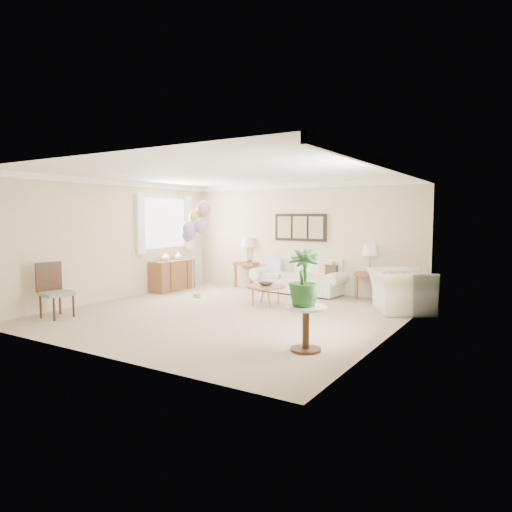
# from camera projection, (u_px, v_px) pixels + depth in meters

# --- Properties ---
(ground_plane) EXTENTS (6.00, 6.00, 0.00)m
(ground_plane) POSITION_uv_depth(u_px,v_px,m) (229.00, 314.00, 8.51)
(ground_plane) COLOR tan
(room_shell) EXTENTS (6.04, 6.04, 2.60)m
(room_shell) POSITION_uv_depth(u_px,v_px,m) (227.00, 226.00, 8.50)
(room_shell) COLOR beige
(room_shell) RESTS_ON ground
(wall_art_triptych) EXTENTS (1.35, 0.06, 0.65)m
(wall_art_triptych) POSITION_uv_depth(u_px,v_px,m) (300.00, 227.00, 10.88)
(wall_art_triptych) COLOR black
(wall_art_triptych) RESTS_ON ground
(sofa) EXTENTS (2.33, 1.02, 0.83)m
(sofa) POSITION_uv_depth(u_px,v_px,m) (301.00, 279.00, 10.82)
(sofa) COLOR white
(sofa) RESTS_ON ground
(end_table_left) EXTENTS (0.60, 0.54, 0.65)m
(end_table_left) POSITION_uv_depth(u_px,v_px,m) (248.00, 266.00, 11.71)
(end_table_left) COLOR brown
(end_table_left) RESTS_ON ground
(end_table_right) EXTENTS (0.54, 0.49, 0.59)m
(end_table_right) POSITION_uv_depth(u_px,v_px,m) (369.00, 277.00, 9.99)
(end_table_right) COLOR brown
(end_table_right) RESTS_ON ground
(lamp_left) EXTENTS (0.36, 0.36, 0.63)m
(lamp_left) POSITION_uv_depth(u_px,v_px,m) (248.00, 243.00, 11.66)
(lamp_left) COLOR gray
(lamp_left) RESTS_ON end_table_left
(lamp_right) EXTENTS (0.35, 0.35, 0.62)m
(lamp_right) POSITION_uv_depth(u_px,v_px,m) (370.00, 251.00, 9.94)
(lamp_right) COLOR gray
(lamp_right) RESTS_ON end_table_right
(coffee_table) EXTENTS (0.81, 0.81, 0.41)m
(coffee_table) POSITION_uv_depth(u_px,v_px,m) (266.00, 287.00, 9.31)
(coffee_table) COLOR #AA7842
(coffee_table) RESTS_ON ground
(decor_bowl) EXTENTS (0.31, 0.31, 0.07)m
(decor_bowl) POSITION_uv_depth(u_px,v_px,m) (266.00, 284.00, 9.29)
(decor_bowl) COLOR #2F2B26
(decor_bowl) RESTS_ON coffee_table
(armchair) EXTENTS (1.53, 1.59, 0.79)m
(armchair) POSITION_uv_depth(u_px,v_px,m) (400.00, 291.00, 8.69)
(armchair) COLOR white
(armchair) RESTS_ON ground
(side_table) EXTENTS (0.57, 0.57, 0.61)m
(side_table) POSITION_uv_depth(u_px,v_px,m) (306.00, 317.00, 6.13)
(side_table) COLOR silver
(side_table) RESTS_ON ground
(potted_plant) EXTENTS (0.54, 0.54, 0.76)m
(potted_plant) POSITION_uv_depth(u_px,v_px,m) (304.00, 278.00, 6.08)
(potted_plant) COLOR #234F1C
(potted_plant) RESTS_ON side_table
(accent_chair) EXTENTS (0.57, 0.57, 0.99)m
(accent_chair) POSITION_uv_depth(u_px,v_px,m) (54.00, 289.00, 8.19)
(accent_chair) COLOR gray
(accent_chair) RESTS_ON ground
(credenza) EXTENTS (0.46, 1.20, 0.74)m
(credenza) POSITION_uv_depth(u_px,v_px,m) (172.00, 275.00, 11.19)
(credenza) COLOR brown
(credenza) RESTS_ON ground
(vase_white) EXTENTS (0.27, 0.27, 0.21)m
(vase_white) POSITION_uv_depth(u_px,v_px,m) (166.00, 257.00, 10.94)
(vase_white) COLOR silver
(vase_white) RESTS_ON credenza
(vase_sage) EXTENTS (0.23, 0.23, 0.20)m
(vase_sage) POSITION_uv_depth(u_px,v_px,m) (178.00, 256.00, 11.32)
(vase_sage) COLOR silver
(vase_sage) RESTS_ON credenza
(balloon_cluster) EXTENTS (0.66, 0.58, 2.17)m
(balloon_cluster) POSITION_uv_depth(u_px,v_px,m) (196.00, 223.00, 10.01)
(balloon_cluster) COLOR gray
(balloon_cluster) RESTS_ON ground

